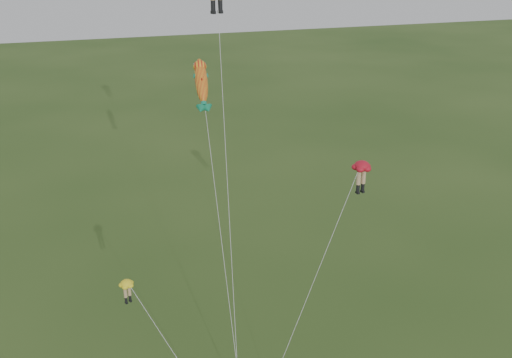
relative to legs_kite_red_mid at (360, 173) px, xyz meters
name	(u,v)px	position (x,y,z in m)	size (l,w,h in m)	color
legs_kite_red_mid	(360,173)	(0.00, 0.00, 0.00)	(7.77, 3.79, 13.70)	red
legs_kite_yellow	(132,292)	(-14.49, 0.80, -6.28)	(5.28, 8.58, 7.34)	yellow
fish_kite	(202,83)	(-8.54, 5.89, 5.04)	(1.32, 10.95, 19.57)	yellow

